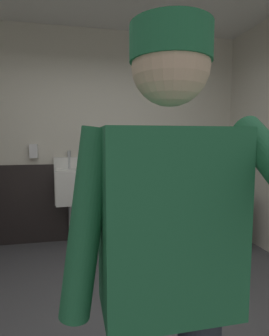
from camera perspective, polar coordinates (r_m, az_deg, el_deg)
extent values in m
cube|color=#4C4C51|center=(2.39, -2.33, -30.44)|extent=(4.62, 4.59, 0.04)
cube|color=beige|center=(3.96, -7.65, 6.32)|extent=(4.62, 0.12, 2.85)
cube|color=black|center=(3.98, -7.38, -6.68)|extent=(4.02, 0.03, 1.06)
cube|color=white|center=(3.90, -13.03, -2.62)|extent=(0.40, 0.05, 0.65)
cube|color=white|center=(3.74, -13.03, -3.76)|extent=(0.34, 0.30, 0.45)
cylinder|color=#B7BABF|center=(3.86, -13.13, 1.69)|extent=(0.04, 0.04, 0.24)
cylinder|color=#B7BABF|center=(3.98, -12.84, -10.56)|extent=(0.05, 0.05, 0.55)
cube|color=white|center=(3.96, -2.11, -2.34)|extent=(0.40, 0.05, 0.65)
cube|color=white|center=(3.80, -1.65, -3.45)|extent=(0.34, 0.30, 0.45)
cylinder|color=#B7BABF|center=(3.92, -2.10, 1.91)|extent=(0.04, 0.04, 0.24)
cylinder|color=#B7BABF|center=(4.04, -1.98, -10.16)|extent=(0.05, 0.05, 0.55)
cube|color=white|center=(4.16, 8.11, -2.00)|extent=(0.40, 0.05, 0.65)
cube|color=white|center=(4.01, 8.95, -3.03)|extent=(0.34, 0.30, 0.45)
cylinder|color=#B7BABF|center=(4.12, 8.22, 2.05)|extent=(0.04, 0.04, 0.24)
cylinder|color=#B7BABF|center=(4.24, 8.19, -9.46)|extent=(0.05, 0.05, 0.55)
cube|color=#4C4C51|center=(3.70, -7.29, -1.03)|extent=(0.04, 0.40, 0.90)
cube|color=#26724C|center=(0.87, 6.95, -10.53)|extent=(0.41, 0.24, 0.56)
cylinder|color=#26724C|center=(0.82, -9.86, -11.27)|extent=(0.17, 0.09, 0.56)
sphere|color=beige|center=(0.86, 7.35, 19.73)|extent=(0.23, 0.23, 0.23)
cylinder|color=#26724C|center=(0.88, 7.41, 23.67)|extent=(0.24, 0.24, 0.10)
cylinder|color=#38383D|center=(3.89, 20.12, -9.85)|extent=(0.29, 0.29, 0.72)
cube|color=silver|center=(3.88, -19.79, 3.26)|extent=(0.10, 0.07, 0.18)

